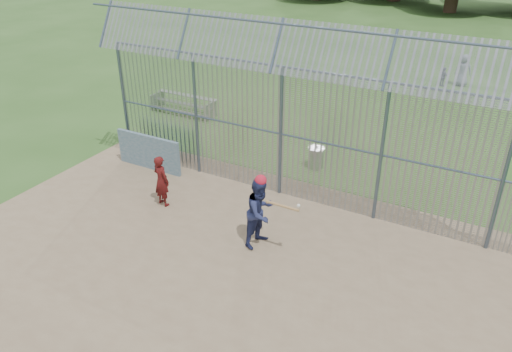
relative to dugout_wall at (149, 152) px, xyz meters
The scene contains 11 objects.
ground 5.47m from the dugout_wall, 32.23° to the right, with size 120.00×120.00×0.00m, color #2D511E.
dirt_infield 5.75m from the dugout_wall, 36.47° to the right, with size 14.00×10.00×0.02m, color #756047.
dugout_wall is the anchor object (origin of this frame).
batter 5.73m from the dugout_wall, 20.73° to the right, with size 0.92×0.71×1.89m, color #22284F.
onlooker 2.51m from the dugout_wall, 41.82° to the right, with size 0.57×0.38×1.57m, color maroon.
bg_kid_standing 16.68m from the dugout_wall, 62.14° to the left, with size 0.77×0.50×1.58m, color slate.
bg_kid_seated 15.82m from the dugout_wall, 63.78° to the left, with size 0.57×0.24×0.97m, color slate.
batting_gear 5.95m from the dugout_wall, 20.56° to the right, with size 1.28×0.35×0.65m.
trash_can 5.64m from the dugout_wall, 29.35° to the left, with size 0.56×0.56×0.82m.
bleacher 5.31m from the dugout_wall, 113.82° to the left, with size 3.00×0.95×0.72m.
backstop_fence 6.66m from the dugout_wall, ahead, with size 20.09×0.81×5.30m.
Camera 1 is at (5.84, -8.66, 7.76)m, focal length 35.00 mm.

